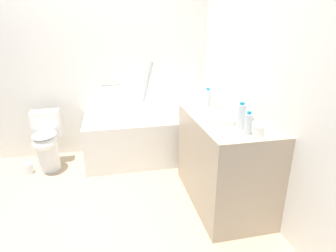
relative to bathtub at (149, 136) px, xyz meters
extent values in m
plane|color=tan|center=(-0.67, -0.93, -0.32)|extent=(4.13, 4.13, 0.00)
cube|color=white|center=(-0.67, 0.44, 0.90)|extent=(3.53, 0.10, 2.45)
cube|color=white|center=(0.94, -0.93, 0.90)|extent=(0.10, 3.04, 2.45)
cube|color=silver|center=(0.00, 0.00, -0.02)|extent=(1.68, 0.78, 0.59)
cube|color=white|center=(0.00, 0.00, 0.24)|extent=(1.38, 0.56, 0.09)
cylinder|color=#A2A2A7|center=(0.65, 0.00, 0.32)|extent=(0.09, 0.03, 0.03)
cylinder|color=#A2A2A7|center=(0.04, 0.36, 0.66)|extent=(0.17, 0.03, 0.58)
cylinder|color=#A2A2A7|center=(-0.46, 0.36, 0.65)|extent=(0.26, 0.03, 0.03)
cylinder|color=white|center=(-1.30, -0.06, -0.12)|extent=(0.27, 0.27, 0.40)
ellipsoid|color=white|center=(-1.30, -0.11, 0.08)|extent=(0.31, 0.40, 0.16)
ellipsoid|color=white|center=(-1.30, -0.11, 0.17)|extent=(0.29, 0.38, 0.02)
cube|color=white|center=(-1.31, 0.13, 0.24)|extent=(0.35, 0.19, 0.32)
cylinder|color=#A4A4A9|center=(-1.31, 0.13, 0.41)|extent=(0.03, 0.03, 0.01)
cube|color=tan|center=(0.58, -1.13, 0.13)|extent=(0.63, 1.17, 0.89)
cylinder|color=white|center=(0.57, -1.18, 0.59)|extent=(0.36, 0.36, 0.05)
cylinder|color=#B8B8BD|center=(0.79, -1.18, 0.60)|extent=(0.02, 0.02, 0.06)
cylinder|color=#B8B8BD|center=(0.74, -1.18, 0.63)|extent=(0.10, 0.02, 0.02)
cylinder|color=#B8B8BD|center=(0.79, -1.24, 0.59)|extent=(0.03, 0.03, 0.04)
cylinder|color=#B8B8BD|center=(0.79, -1.12, 0.59)|extent=(0.03, 0.03, 0.04)
cylinder|color=silver|center=(0.57, -1.42, 0.68)|extent=(0.07, 0.07, 0.21)
cylinder|color=teal|center=(0.57, -1.42, 0.79)|extent=(0.04, 0.04, 0.02)
cylinder|color=silver|center=(0.55, -0.69, 0.66)|extent=(0.07, 0.07, 0.18)
cylinder|color=teal|center=(0.55, -0.69, 0.76)|extent=(0.04, 0.04, 0.02)
cylinder|color=silver|center=(0.57, -1.55, 0.65)|extent=(0.06, 0.06, 0.17)
cylinder|color=teal|center=(0.57, -1.55, 0.75)|extent=(0.03, 0.03, 0.02)
cylinder|color=white|center=(0.59, -0.78, 0.62)|extent=(0.07, 0.07, 0.09)
cylinder|color=white|center=(0.58, -0.95, 0.62)|extent=(0.07, 0.07, 0.10)
cylinder|color=white|center=(0.64, -1.60, 0.61)|extent=(0.08, 0.08, 0.08)
cylinder|color=white|center=(-1.54, -0.12, -0.25)|extent=(0.11, 0.11, 0.13)
camera|label=1|loc=(-0.47, -3.38, 1.35)|focal=28.82mm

